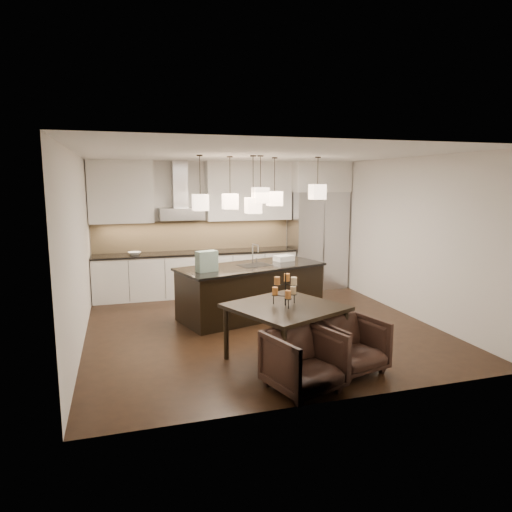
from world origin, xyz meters
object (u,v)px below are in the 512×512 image
object	(u,v)px
refrigerator	(317,240)
dining_table	(285,333)
armchair_left	(304,361)
armchair_right	(351,345)
island_body	(251,292)

from	to	relation	value
refrigerator	dining_table	xyz separation A→B (m)	(-2.21, -3.90, -0.69)
armchair_left	armchair_right	size ratio (longest dim) A/B	1.04
island_body	dining_table	xyz separation A→B (m)	(-0.14, -2.13, -0.05)
armchair_left	refrigerator	bearing A→B (deg)	46.78
refrigerator	island_body	size ratio (longest dim) A/B	0.86
dining_table	armchair_right	size ratio (longest dim) A/B	1.72
armchair_left	armchair_right	world-z (taller)	armchair_left
refrigerator	island_body	world-z (taller)	refrigerator
island_body	armchair_left	world-z (taller)	island_body
armchair_left	armchair_right	distance (m)	0.86
dining_table	armchair_right	xyz separation A→B (m)	(0.69, -0.54, -0.05)
dining_table	armchair_right	world-z (taller)	dining_table
dining_table	armchair_right	distance (m)	0.88
refrigerator	armchair_left	bearing A→B (deg)	-115.83
armchair_right	dining_table	bearing A→B (deg)	128.36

